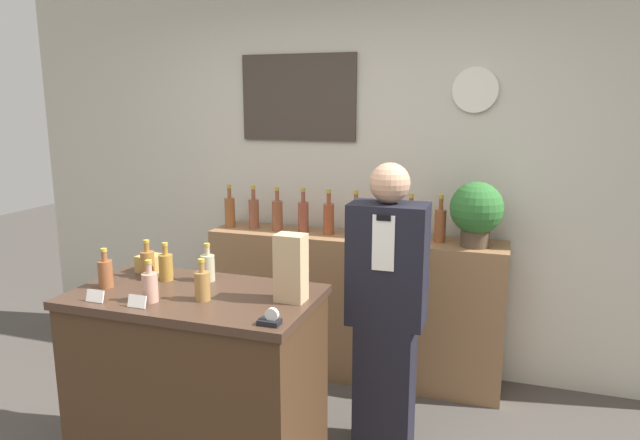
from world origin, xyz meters
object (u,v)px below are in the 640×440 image
Objects in this scene: shopkeeper at (387,312)px; paper_bag at (291,268)px; tape_dispenser at (270,319)px; potted_plant at (477,211)px.

paper_bag is (-0.34, -0.48, 0.35)m from shopkeeper.
tape_dispenser is at bearing -112.43° from shopkeeper.
shopkeeper reaches higher than tape_dispenser.
shopkeeper is 17.39× the size of tape_dispenser.
shopkeeper is 5.04× the size of paper_bag.
shopkeeper is at bearing 67.57° from tape_dispenser.
potted_plant is 1.44m from paper_bag.
paper_bag is at bearing 94.68° from tape_dispenser.
paper_bag is (-0.73, -1.24, -0.08)m from potted_plant.
shopkeeper is 0.68m from paper_bag.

